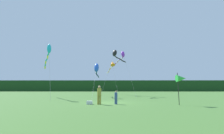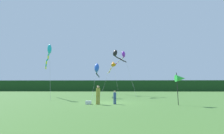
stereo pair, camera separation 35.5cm
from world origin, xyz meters
name	(u,v)px [view 2 (the right image)]	position (x,y,z in m)	size (l,w,h in m)	color
ground_plane	(111,103)	(0.00, 0.00, 0.00)	(120.00, 120.00, 0.00)	#477533
distant_treeline	(114,86)	(0.00, 45.00, 2.23)	(108.00, 3.71, 4.47)	#193D19
person_adult	(98,94)	(-1.21, -1.59, 1.03)	(0.41, 0.41, 1.84)	olive
person_child	(115,97)	(0.46, -1.34, 0.75)	(0.29, 0.29, 1.34)	#334C8C
cooler_box	(88,103)	(-2.18, -1.42, 0.16)	(0.57, 0.40, 0.33)	silver
banner_flag_pole	(180,79)	(6.82, -1.99, 2.51)	(0.90, 0.70, 3.09)	black
kite_black	(116,54)	(0.65, 11.05, 7.99)	(4.87, 6.44, 8.89)	#B2B2B2
kite_orange	(113,64)	(-0.07, 15.83, 6.79)	(2.77, 9.15, 7.71)	#B2B2B2
kite_purple	(122,56)	(1.98, 13.52, 8.16)	(3.95, 9.01, 9.21)	#B2B2B2
kite_blue	(97,69)	(-2.67, 8.45, 4.86)	(0.80, 8.18, 5.93)	#B2B2B2
kite_cyan	(49,53)	(-10.11, 6.10, 7.17)	(5.08, 8.37, 8.43)	#B2B2B2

